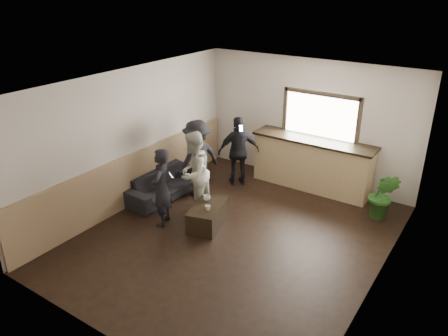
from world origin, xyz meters
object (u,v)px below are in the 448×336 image
Objects in this scene: coffee_table at (208,215)px; person_c at (198,158)px; bar_counter at (312,161)px; cup_b at (208,208)px; sofa at (165,184)px; person_a at (161,188)px; person_d at (239,151)px; person_b at (194,173)px; cup_a at (207,198)px; potted_plant at (383,196)px.

person_c is at bearing 134.53° from coffee_table.
cup_b is at bearing -106.81° from bar_counter.
person_a is (0.75, -0.92, 0.49)m from sofa.
bar_counter is 1.65m from person_d.
person_d is (0.07, 1.56, -0.04)m from person_b.
cup_b is 2.13m from person_d.
cup_a is 0.09× the size of person_a.
person_c is at bearing 133.85° from cup_b.
person_d is (-3.16, -0.22, 0.30)m from potted_plant.
bar_counter reaches higher than person_c.
sofa reaches higher than cup_b.
potted_plant is at bearing 103.54° from person_a.
person_a reaches higher than cup_b.
cup_a is at bearing 127.99° from coffee_table.
person_a reaches higher than coffee_table.
person_c is 1.06× the size of person_d.
potted_plant is 0.63× the size of person_d.
potted_plant is 3.18m from person_d.
bar_counter is at bearing 164.33° from person_d.
coffee_table is at bearing 96.14° from person_a.
person_b is at bearing 43.88° from person_d.
person_b reaches higher than coffee_table.
coffee_table is at bearing -52.01° from cup_a.
cup_a is (-1.08, -2.49, -0.17)m from bar_counter.
person_b is at bearing 142.62° from person_a.
cup_a is 0.90m from person_a.
coffee_table is at bearing -105.33° from sofa.
sofa is at bearing -111.78° from person_b.
person_c is at bearing -47.53° from sofa.
cup_a reaches higher than cup_b.
cup_b is at bearing 62.91° from person_d.
sofa is (-2.45, -2.16, -0.36)m from bar_counter.
bar_counter reaches higher than coffee_table.
person_c reaches higher than person_a.
person_d is at bearing 106.62° from cup_b.
bar_counter is 1.77× the size of person_a.
bar_counter is at bearing 162.24° from potted_plant.
person_b reaches higher than cup_b.
cup_b is (-0.84, -2.79, -0.17)m from bar_counter.
cup_a is at bearing 110.63° from person_a.
coffee_table is 9.27× the size of cup_b.
person_c is at bearing -138.06° from bar_counter.
bar_counter is 3.52m from person_a.
cup_b is 0.06× the size of person_c.
person_d is (-0.60, 2.02, 0.33)m from cup_b.
person_d is at bearing -151.96° from bar_counter.
potted_plant reaches higher than sofa.
sofa is 1.13× the size of person_c.
coffee_table is (1.50, -0.50, -0.07)m from sofa.
coffee_table is 0.56× the size of person_c.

